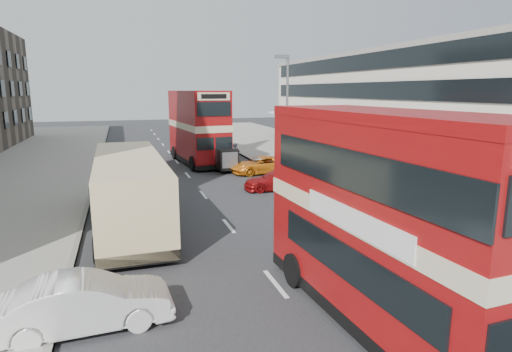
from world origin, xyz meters
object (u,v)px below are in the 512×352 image
object	(u,v)px
bus_main	(388,219)
car_right_a	(278,180)
street_lamp	(286,106)
car_right_b	(261,165)
coach	(130,188)
cyclist	(236,162)
car_left_front	(86,303)
pedestrian_near	(331,166)
bus_second	(198,127)

from	to	relation	value
bus_main	car_right_a	world-z (taller)	bus_main
street_lamp	car_right_a	bearing A→B (deg)	-116.63
car_right_a	car_right_b	bearing A→B (deg)	177.32
street_lamp	bus_main	distance (m)	19.52
coach	cyclist	bearing A→B (deg)	53.44
car_right_b	cyclist	distance (m)	1.87
street_lamp	car_left_front	size ratio (longest dim) A/B	1.96
car_left_front	car_right_a	bearing A→B (deg)	-40.53
coach	cyclist	size ratio (longest dim) A/B	5.12
car_left_front	coach	bearing A→B (deg)	-11.91
car_left_front	pedestrian_near	bearing A→B (deg)	-47.56
cyclist	pedestrian_near	bearing A→B (deg)	-48.76
street_lamp	pedestrian_near	distance (m)	5.09
bus_main	car_left_front	distance (m)	7.72
street_lamp	bus_second	bearing A→B (deg)	125.42
car_right_a	bus_main	bearing A→B (deg)	-5.94
bus_second	pedestrian_near	size ratio (longest dim) A/B	6.22
street_lamp	pedestrian_near	world-z (taller)	street_lamp
bus_second	coach	size ratio (longest dim) A/B	0.95
bus_second	car_right_b	world-z (taller)	bus_second
pedestrian_near	car_right_a	bearing A→B (deg)	-17.26
coach	street_lamp	bearing A→B (deg)	37.75
car_left_front	car_right_a	world-z (taller)	car_left_front
bus_second	car_left_front	world-z (taller)	bus_second
bus_second	car_left_front	bearing A→B (deg)	68.06
coach	car_right_a	bearing A→B (deg)	26.50
car_right_a	pedestrian_near	xyz separation A→B (m)	(4.20, 1.47, 0.38)
car_left_front	car_right_b	bearing A→B (deg)	-33.25
bus_main	bus_second	xyz separation A→B (m)	(-0.23, 25.69, 0.22)
street_lamp	car_left_front	xyz separation A→B (m)	(-11.84, -16.97, -4.10)
street_lamp	pedestrian_near	bearing A→B (deg)	-50.14
coach	pedestrian_near	size ratio (longest dim) A/B	6.55
car_right_a	car_right_b	world-z (taller)	car_right_b
coach	car_right_a	size ratio (longest dim) A/B	2.64
coach	car_right_a	distance (m)	9.69
bus_main	pedestrian_near	world-z (taller)	bus_main
street_lamp	cyclist	size ratio (longest dim) A/B	3.85
bus_main	car_right_a	distance (m)	15.17
bus_second	car_right_a	xyz separation A→B (m)	(2.83, -10.90, -2.36)
car_left_front	car_right_a	xyz separation A→B (m)	(9.80, 12.90, -0.09)
cyclist	car_right_a	bearing A→B (deg)	-87.59
coach	car_left_front	distance (m)	8.58
bus_second	car_left_front	size ratio (longest dim) A/B	2.47
bus_second	coach	world-z (taller)	bus_second
bus_main	car_left_front	size ratio (longest dim) A/B	2.28
coach	pedestrian_near	bearing A→B (deg)	23.85
bus_second	pedestrian_near	xyz separation A→B (m)	(7.02, -9.43, -1.98)
car_right_a	pedestrian_near	size ratio (longest dim) A/B	2.48
street_lamp	coach	bearing A→B (deg)	-141.05
car_right_b	cyclist	size ratio (longest dim) A/B	2.08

